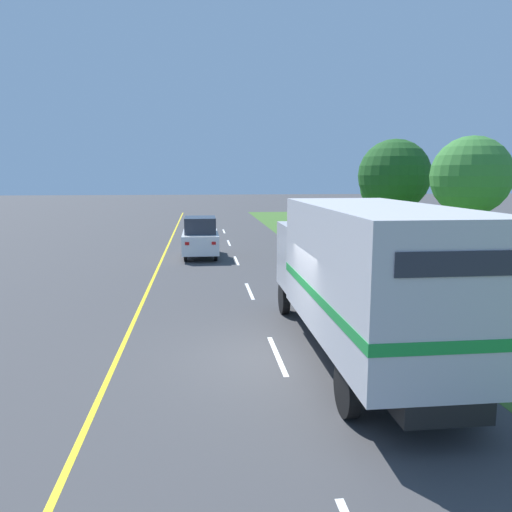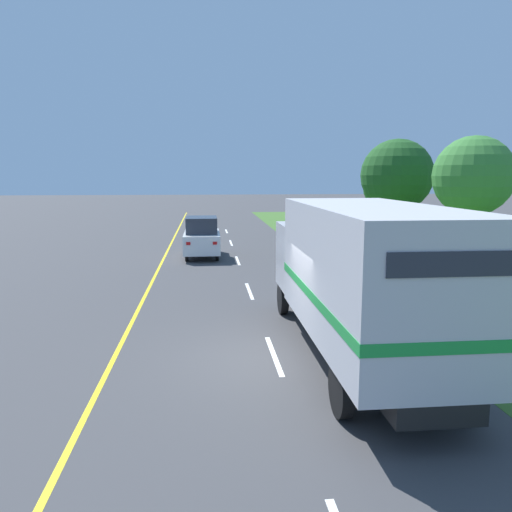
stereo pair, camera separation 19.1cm
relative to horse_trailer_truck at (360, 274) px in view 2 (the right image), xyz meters
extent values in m
plane|color=#3D3D3F|center=(-1.86, 0.29, -2.00)|extent=(200.00, 200.00, 0.00)
cube|color=#3D6628|center=(11.84, 15.45, -1.99)|extent=(20.00, 62.05, 0.01)
cube|color=yellow|center=(-5.56, 15.45, -1.99)|extent=(0.12, 62.05, 0.01)
cube|color=white|center=(-1.86, 0.49, -1.99)|extent=(0.12, 2.60, 0.01)
cube|color=white|center=(-1.86, 7.09, -1.99)|extent=(0.12, 2.60, 0.01)
cube|color=white|center=(-1.86, 13.69, -1.99)|extent=(0.12, 2.60, 0.01)
cube|color=white|center=(-1.86, 20.29, -1.99)|extent=(0.12, 2.60, 0.01)
cube|color=white|center=(-1.86, 26.89, -1.99)|extent=(0.12, 2.60, 0.01)
cylinder|color=black|center=(-1.10, 4.01, -1.50)|extent=(0.22, 1.00, 1.00)
cylinder|color=black|center=(1.10, 4.01, -1.50)|extent=(0.22, 1.00, 1.00)
cylinder|color=black|center=(-1.10, -2.60, -1.50)|extent=(0.22, 1.00, 1.00)
cylinder|color=black|center=(1.10, -2.60, -1.50)|extent=(0.22, 1.00, 1.00)
cube|color=black|center=(0.00, 0.29, -1.32)|extent=(1.41, 8.81, 0.36)
cube|color=#B7B7BC|center=(0.00, -0.76, 0.21)|extent=(2.57, 6.71, 2.70)
cube|color=#198C38|center=(0.00, -0.76, -0.26)|extent=(2.59, 6.73, 0.20)
cube|color=#232833|center=(0.00, -4.12, 0.96)|extent=(1.92, 0.03, 0.36)
cube|color=#B7B7BC|center=(0.00, 3.64, -0.19)|extent=(2.46, 2.10, 1.90)
cube|color=#283342|center=(0.00, 4.70, 0.05)|extent=(2.18, 0.03, 0.85)
cylinder|color=black|center=(-4.35, 16.19, -1.67)|extent=(0.16, 0.66, 0.66)
cylinder|color=black|center=(-2.88, 16.19, -1.67)|extent=(0.16, 0.66, 0.66)
cylinder|color=black|center=(-4.35, 13.82, -1.67)|extent=(0.16, 0.66, 0.66)
cylinder|color=black|center=(-2.88, 13.82, -1.67)|extent=(0.16, 0.66, 0.66)
cube|color=white|center=(-3.61, 15.01, -1.19)|extent=(1.80, 3.83, 0.95)
cube|color=#282D38|center=(-3.61, 14.85, -0.32)|extent=(1.55, 2.10, 0.80)
cube|color=red|center=(-4.24, 13.08, -1.03)|extent=(0.20, 0.03, 0.14)
cube|color=red|center=(-2.98, 13.08, -1.03)|extent=(0.20, 0.03, 0.14)
cylinder|color=#9E9EA3|center=(3.03, 8.20, -0.76)|extent=(0.09, 0.09, 2.47)
cylinder|color=#9E9EA3|center=(4.34, 8.20, -0.76)|extent=(0.09, 0.09, 2.47)
cube|color=brown|center=(3.69, 8.20, -0.25)|extent=(1.87, 0.06, 1.45)
cube|color=brown|center=(4.32, 8.20, 0.65)|extent=(0.60, 0.06, 0.32)
cube|color=silver|center=(3.69, 8.17, -0.25)|extent=(1.46, 0.02, 0.26)
cylinder|color=#4C3823|center=(9.99, 13.49, -0.73)|extent=(0.42, 0.42, 2.54)
sphere|color=#387A33|center=(9.99, 13.49, 2.14)|extent=(4.00, 4.00, 4.00)
cylinder|color=brown|center=(8.60, 20.06, -0.82)|extent=(0.29, 0.29, 2.36)
sphere|color=#1E511E|center=(8.60, 20.06, 2.17)|extent=(4.52, 4.52, 4.52)
cylinder|color=brown|center=(10.80, 27.90, -1.09)|extent=(0.35, 0.35, 1.81)
sphere|color=#236023|center=(10.80, 27.90, 1.23)|extent=(3.53, 3.53, 3.53)
camera|label=1|loc=(-3.59, -10.56, 2.17)|focal=35.00mm
camera|label=2|loc=(-3.40, -10.58, 2.17)|focal=35.00mm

